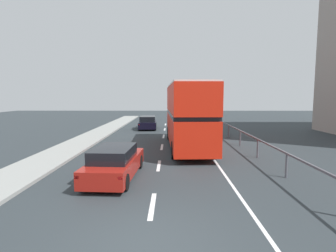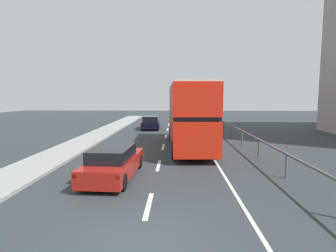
% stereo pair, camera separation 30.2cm
% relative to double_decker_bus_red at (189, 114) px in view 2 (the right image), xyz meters
% --- Properties ---
extents(ground_plane, '(74.28, 120.00, 0.10)m').
position_rel_double_decker_bus_red_xyz_m(ground_plane, '(-1.76, -12.08, -2.36)').
color(ground_plane, '#2B3236').
extents(lane_paint_markings, '(3.16, 46.00, 0.01)m').
position_rel_double_decker_bus_red_xyz_m(lane_paint_markings, '(0.18, -3.74, -2.31)').
color(lane_paint_markings, silver).
rests_on(lane_paint_markings, ground).
extents(bridge_side_railing, '(0.10, 42.00, 1.09)m').
position_rel_double_decker_bus_red_xyz_m(bridge_side_railing, '(3.82, -3.08, -1.42)').
color(bridge_side_railing, '#54535B').
rests_on(bridge_side_railing, ground).
extents(double_decker_bus_red, '(2.87, 10.10, 4.32)m').
position_rel_double_decker_bus_red_xyz_m(double_decker_bus_red, '(0.00, 0.00, 0.00)').
color(double_decker_bus_red, red).
rests_on(double_decker_bus_red, ground).
extents(hatchback_car_near, '(1.98, 4.68, 1.37)m').
position_rel_double_decker_bus_red_xyz_m(hatchback_car_near, '(-3.55, -6.99, -1.65)').
color(hatchback_car_near, maroon).
rests_on(hatchback_car_near, ground).
extents(sedan_car_ahead, '(2.00, 4.21, 1.39)m').
position_rel_double_decker_bus_red_xyz_m(sedan_car_ahead, '(-3.59, 10.47, -1.64)').
color(sedan_car_ahead, black).
rests_on(sedan_car_ahead, ground).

